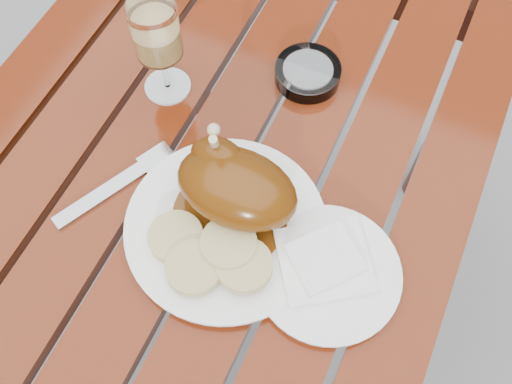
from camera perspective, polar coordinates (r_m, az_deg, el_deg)
ground at (r=1.57m, az=-2.99°, el=-11.18°), size 60.00×60.00×0.00m
table at (r=1.22m, az=-3.82°, el=-6.23°), size 0.80×1.20×0.75m
dinner_plate at (r=0.82m, az=-3.03°, el=-3.55°), size 0.36×0.36×0.02m
roast_duck at (r=0.78m, az=-2.24°, el=0.72°), size 0.18×0.17×0.13m
bread_dumplings at (r=0.78m, az=-4.58°, el=-6.15°), size 0.18×0.13×0.03m
wine_glass at (r=0.90m, az=-9.59°, el=13.80°), size 0.09×0.09×0.18m
side_plate at (r=0.80m, az=7.14°, el=-8.10°), size 0.21×0.21×0.02m
napkin at (r=0.79m, az=6.84°, el=-6.87°), size 0.16×0.16×0.01m
ashtray at (r=0.96m, az=5.19°, el=11.75°), size 0.12×0.12×0.03m
fork at (r=0.88m, az=-14.38°, el=0.31°), size 0.10×0.18×0.01m
knife at (r=0.81m, az=4.42°, el=-6.64°), size 0.08×0.17×0.01m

